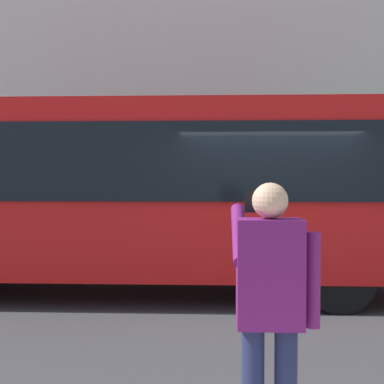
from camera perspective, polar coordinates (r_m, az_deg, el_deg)
name	(u,v)px	position (r m, az deg, el deg)	size (l,w,h in m)	color
ground_plane	(266,304)	(7.87, 8.22, -12.21)	(60.00, 60.00, 0.00)	#38383A
building_facade_far	(243,29)	(15.00, 5.68, 17.52)	(28.00, 1.55, 12.00)	beige
red_bus	(135,190)	(8.38, -6.38, 0.27)	(9.05, 2.54, 3.08)	red
pedestrian_photographer	(270,299)	(3.24, 8.65, -11.59)	(0.53, 0.52, 1.70)	#1E2347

